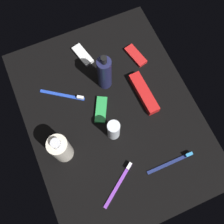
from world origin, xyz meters
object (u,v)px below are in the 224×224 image
(toothpaste_box_red, at_px, (144,93))
(snack_bar_red, at_px, (136,56))
(toothbrush_purple, at_px, (120,182))
(snack_bar_white, at_px, (83,55))
(toothbrush_blue, at_px, (65,95))
(lotion_bottle, at_px, (104,73))
(snack_bar_green, at_px, (101,110))
(bodywash_bottle, at_px, (61,149))
(deodorant_stick, at_px, (114,130))
(toothbrush_navy, at_px, (173,162))

(toothpaste_box_red, distance_m, snack_bar_red, 0.17)
(toothbrush_purple, distance_m, snack_bar_white, 0.53)
(toothbrush_blue, bearing_deg, snack_bar_red, 98.65)
(toothbrush_purple, height_order, snack_bar_white, toothbrush_purple)
(lotion_bottle, height_order, toothbrush_blue, lotion_bottle)
(toothbrush_blue, xyz_separation_m, toothpaste_box_red, (0.12, 0.29, 0.01))
(toothpaste_box_red, xyz_separation_m, snack_bar_green, (-0.01, -0.18, -0.01))
(bodywash_bottle, xyz_separation_m, toothbrush_blue, (-0.21, 0.08, -0.07))
(snack_bar_white, height_order, snack_bar_green, same)
(lotion_bottle, height_order, toothbrush_purple, lotion_bottle)
(bodywash_bottle, bearing_deg, snack_bar_white, 149.15)
(lotion_bottle, height_order, snack_bar_green, lotion_bottle)
(deodorant_stick, relative_size, toothpaste_box_red, 0.61)
(toothbrush_blue, bearing_deg, toothbrush_navy, 33.81)
(toothpaste_box_red, bearing_deg, bodywash_bottle, -78.19)
(deodorant_stick, relative_size, snack_bar_green, 1.03)
(bodywash_bottle, relative_size, toothbrush_navy, 0.94)
(deodorant_stick, height_order, toothbrush_blue, deodorant_stick)
(toothbrush_blue, distance_m, snack_bar_white, 0.19)
(deodorant_stick, xyz_separation_m, toothbrush_blue, (-0.22, -0.11, -0.05))
(toothbrush_purple, height_order, snack_bar_green, toothbrush_purple)
(bodywash_bottle, height_order, toothbrush_purple, bodywash_bottle)
(lotion_bottle, relative_size, snack_bar_white, 1.87)
(lotion_bottle, bearing_deg, deodorant_stick, -14.38)
(bodywash_bottle, bearing_deg, toothbrush_purple, 39.19)
(deodorant_stick, distance_m, toothbrush_purple, 0.18)
(snack_bar_red, bearing_deg, snack_bar_green, -67.32)
(toothbrush_navy, xyz_separation_m, toothpaste_box_red, (-0.28, 0.02, 0.01))
(bodywash_bottle, distance_m, toothbrush_blue, 0.24)
(bodywash_bottle, xyz_separation_m, snack_bar_red, (-0.26, 0.41, -0.07))
(lotion_bottle, height_order, toothpaste_box_red, lotion_bottle)
(toothbrush_purple, xyz_separation_m, toothbrush_blue, (-0.39, -0.06, 0.00))
(snack_bar_red, bearing_deg, toothbrush_blue, -94.84)
(toothbrush_navy, bearing_deg, snack_bar_red, 172.05)
(bodywash_bottle, distance_m, snack_bar_white, 0.42)
(lotion_bottle, bearing_deg, snack_bar_red, 110.63)
(lotion_bottle, bearing_deg, snack_bar_green, -30.34)
(toothbrush_navy, bearing_deg, snack_bar_white, -165.71)
(toothbrush_navy, relative_size, snack_bar_green, 1.73)
(deodorant_stick, bearing_deg, toothbrush_navy, 40.21)
(deodorant_stick, distance_m, snack_bar_red, 0.35)
(toothbrush_blue, height_order, toothpaste_box_red, toothpaste_box_red)
(toothbrush_blue, relative_size, snack_bar_white, 1.48)
(toothbrush_blue, bearing_deg, toothpaste_box_red, 67.48)
(bodywash_bottle, relative_size, snack_bar_white, 1.63)
(toothbrush_blue, bearing_deg, bodywash_bottle, -20.74)
(deodorant_stick, height_order, toothbrush_navy, deodorant_stick)
(snack_bar_green, bearing_deg, toothbrush_navy, 56.99)
(lotion_bottle, xyz_separation_m, toothpaste_box_red, (0.11, 0.12, -0.07))
(toothbrush_navy, xyz_separation_m, snack_bar_white, (-0.54, -0.14, 0.00))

